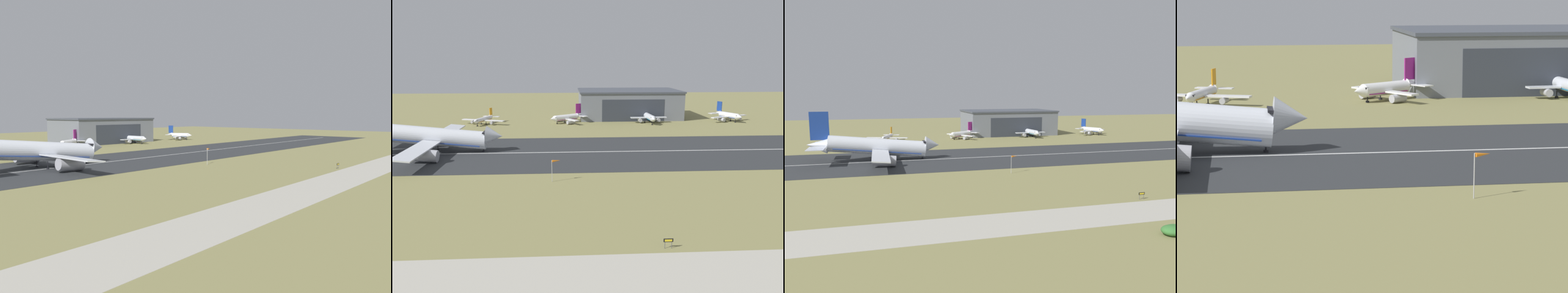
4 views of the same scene
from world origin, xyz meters
TOP-DOWN VIEW (x-y plane):
  - ground_plane at (0.00, 52.76)m, footprint 617.13×617.13m
  - runway_strip at (0.00, 105.52)m, footprint 377.13×51.35m
  - runway_centreline at (0.00, 105.52)m, footprint 339.41×0.70m
  - taxiway_road at (0.00, 25.74)m, footprint 282.85×13.36m
  - hangar_building at (28.62, 190.58)m, footprint 56.14×35.87m
  - airplane_landing at (-54.03, 108.30)m, footprint 50.66×60.58m
  - airplane_parked_west at (-6.61, 170.93)m, footprint 20.23×19.98m
  - airplane_parked_centre at (-48.57, 168.74)m, footprint 22.38×19.34m
  - airplane_parked_east at (79.30, 171.04)m, footprint 22.67×19.03m
  - airplane_parked_far_east at (35.88, 169.67)m, footprint 18.83×24.01m
  - shrub_clump at (-0.47, 11.90)m, footprint 5.26×3.69m
  - windsock_pole at (-9.98, 72.69)m, footprint 2.42×1.28m
  - runway_sign at (9.99, 34.06)m, footprint 1.68×0.13m

SIDE VIEW (x-z plane):
  - ground_plane at x=0.00m, z-range 0.00..0.00m
  - taxiway_road at x=0.00m, z-range 0.00..0.05m
  - runway_strip at x=0.00m, z-range 0.00..0.06m
  - runway_centreline at x=0.00m, z-range 0.06..0.07m
  - shrub_clump at x=-0.47m, z-range -0.02..1.90m
  - runway_sign at x=9.99m, z-range 0.46..2.26m
  - airplane_parked_centre at x=-48.57m, z-range -1.24..6.24m
  - airplane_parked_west at x=-6.61m, z-range -2.06..7.48m
  - airplane_parked_east at x=79.30m, z-range -1.87..8.08m
  - airplane_parked_far_east at x=35.88m, z-range -1.75..8.10m
  - windsock_pole at x=-9.98m, z-range 2.34..8.29m
  - airplane_landing at x=-54.03m, z-range -4.27..15.34m
  - hangar_building at x=28.62m, z-range 0.02..15.49m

